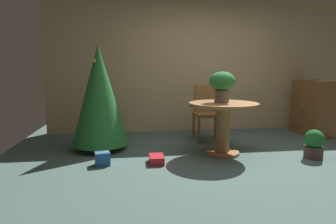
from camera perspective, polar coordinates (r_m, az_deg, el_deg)
name	(u,v)px	position (r m, az deg, el deg)	size (l,w,h in m)	color
ground_plane	(240,163)	(4.01, 14.03, -9.66)	(6.60, 6.60, 0.00)	#4C6660
back_wall_panel	(200,66)	(5.91, 6.37, 8.98)	(6.00, 0.10, 2.60)	tan
round_dining_table	(223,118)	(4.24, 10.81, -1.17)	(0.99, 0.99, 0.75)	#9E6B3D
flower_vase	(222,84)	(4.22, 10.60, 5.51)	(0.37, 0.37, 0.44)	#665B51
wooden_chair_far	(207,110)	(5.07, 7.60, 0.46)	(0.44, 0.43, 0.96)	brown
holiday_tree	(99,95)	(4.51, -13.38, 3.28)	(0.86, 0.86, 1.60)	brown
gift_box_blue	(103,159)	(3.87, -12.78, -8.95)	(0.21, 0.19, 0.17)	#1E569E
gift_box_red	(156,159)	(3.86, -2.28, -9.30)	(0.20, 0.29, 0.10)	red
wooden_cabinet	(315,108)	(6.15, 26.97, 0.79)	(0.52, 0.82, 1.03)	brown
potted_plant	(314,144)	(4.51, 26.82, -5.63)	(0.26, 0.26, 0.40)	#4C382D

